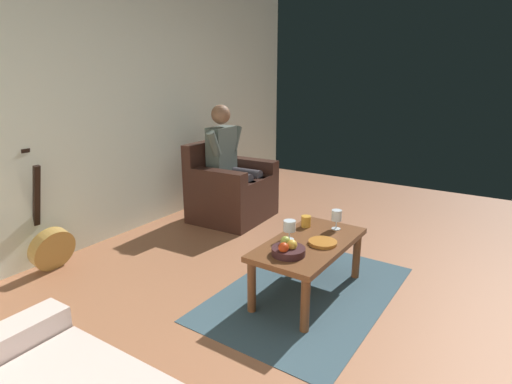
{
  "coord_description": "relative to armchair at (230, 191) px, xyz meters",
  "views": [
    {
      "loc": [
        2.69,
        0.6,
        1.59
      ],
      "look_at": [
        -0.26,
        -1.31,
        0.57
      ],
      "focal_mm": 28.82,
      "sensor_mm": 36.0,
      "label": 1
    }
  ],
  "objects": [
    {
      "name": "coffee_table",
      "position": [
        1.05,
        1.49,
        0.04
      ],
      "size": [
        0.99,
        0.53,
        0.42
      ],
      "rotation": [
        0.0,
        0.0,
        -0.02
      ],
      "color": "brown",
      "rests_on": "ground"
    },
    {
      "name": "candle_jar",
      "position": [
        0.79,
        1.33,
        0.14
      ],
      "size": [
        0.08,
        0.08,
        0.09
      ],
      "primitive_type": "cylinder",
      "color": "gold",
      "rests_on": "coffee_table"
    },
    {
      "name": "decorative_dish",
      "position": [
        1.05,
        1.59,
        0.11
      ],
      "size": [
        0.2,
        0.2,
        0.02
      ],
      "primitive_type": "cylinder",
      "color": "#B66D28",
      "rests_on": "coffee_table"
    },
    {
      "name": "ground_plane",
      "position": [
        0.89,
        2.07,
        -0.32
      ],
      "size": [
        6.82,
        6.82,
        0.0
      ],
      "primitive_type": "plane",
      "color": "#996041"
    },
    {
      "name": "guitar",
      "position": [
        1.86,
        -0.49,
        -0.09
      ],
      "size": [
        0.37,
        0.33,
        1.02
      ],
      "color": "#AC823D",
      "rests_on": "ground"
    },
    {
      "name": "wine_glass_far",
      "position": [
        1.1,
        1.35,
        0.2
      ],
      "size": [
        0.09,
        0.09,
        0.15
      ],
      "color": "silver",
      "rests_on": "coffee_table"
    },
    {
      "name": "rug",
      "position": [
        1.05,
        1.49,
        -0.31
      ],
      "size": [
        1.71,
        1.15,
        0.01
      ],
      "primitive_type": "cube",
      "rotation": [
        0.0,
        0.0,
        -0.02
      ],
      "color": "#354D58",
      "rests_on": "ground"
    },
    {
      "name": "fruit_bowl",
      "position": [
        1.34,
        1.47,
        0.14
      ],
      "size": [
        0.23,
        0.23,
        0.11
      ],
      "color": "#351A1B",
      "rests_on": "coffee_table"
    },
    {
      "name": "wine_glass_near",
      "position": [
        0.71,
        1.56,
        0.2
      ],
      "size": [
        0.08,
        0.08,
        0.16
      ],
      "color": "silver",
      "rests_on": "coffee_table"
    },
    {
      "name": "wall_back",
      "position": [
        0.89,
        -0.69,
        1.06
      ],
      "size": [
        6.09,
        0.06,
        2.76
      ],
      "primitive_type": "cube",
      "color": "silver",
      "rests_on": "ground"
    },
    {
      "name": "armchair",
      "position": [
        0.0,
        0.0,
        0.0
      ],
      "size": [
        0.87,
        0.77,
        0.87
      ],
      "rotation": [
        0.0,
        0.0,
        0.05
      ],
      "color": "#361E17",
      "rests_on": "ground"
    },
    {
      "name": "person_seated",
      "position": [
        -0.0,
        0.02,
        0.36
      ],
      "size": [
        0.62,
        0.61,
        1.27
      ],
      "rotation": [
        0.0,
        0.0,
        0.05
      ],
      "color": "#525D55",
      "rests_on": "ground"
    }
  ]
}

